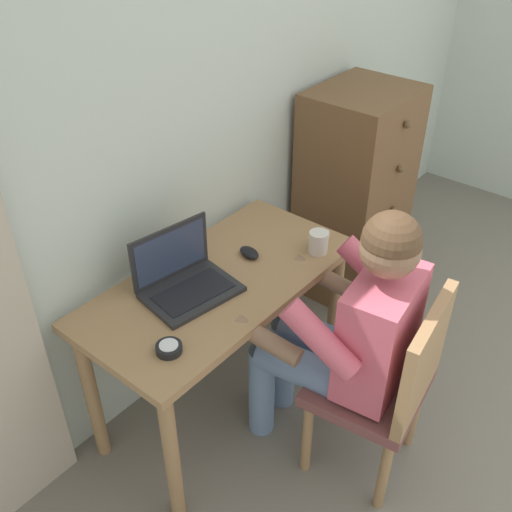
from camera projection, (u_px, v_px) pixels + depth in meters
wall_back at (240, 88)px, 2.51m from camera, size 4.80×0.05×2.50m
desk at (221, 302)px, 2.35m from camera, size 1.15×0.57×0.72m
dresser at (354, 195)px, 3.12m from camera, size 0.53×0.47×1.15m
chair at (388, 382)px, 2.17m from camera, size 0.47×0.45×0.86m
person_seated at (347, 328)px, 2.14m from camera, size 0.58×0.62×1.18m
laptop at (184, 278)px, 2.21m from camera, size 0.37×0.30×0.24m
computer_mouse at (249, 253)px, 2.41m from camera, size 0.08×0.11×0.03m
desk_clock at (169, 348)px, 1.95m from camera, size 0.09×0.09×0.03m
coffee_mug at (319, 242)px, 2.41m from camera, size 0.12×0.08×0.09m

